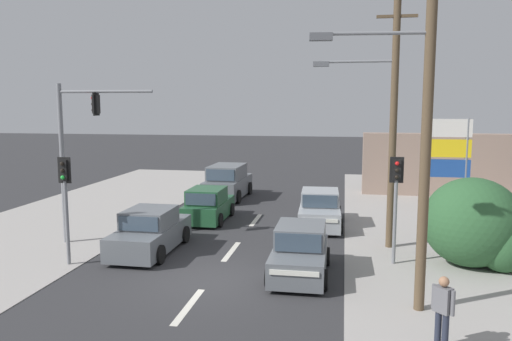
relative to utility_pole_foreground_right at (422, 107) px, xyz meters
name	(u,v)px	position (x,y,z in m)	size (l,w,h in m)	color
ground_plane	(209,280)	(-5.74, 1.21, -5.17)	(140.00, 140.00, 0.00)	#303033
lane_dash_near	(189,306)	(-5.74, -0.79, -5.17)	(0.20, 2.40, 0.01)	silver
lane_dash_mid	(231,251)	(-5.74, 4.21, -5.17)	(0.20, 2.40, 0.01)	silver
lane_dash_far	(256,220)	(-5.74, 9.21, -5.17)	(0.20, 2.40, 0.01)	silver
kerb_right_verge	(509,275)	(3.26, 3.21, -5.16)	(10.00, 44.00, 0.02)	#A39E99
kerb_left_verge	(34,233)	(-14.24, 5.21, -5.16)	(8.00, 40.00, 0.02)	#A39E99
utility_pole_foreground_right	(422,107)	(0.00, 0.00, 0.00)	(3.78, 0.53, 9.62)	brown
utility_pole_midground_right	(390,110)	(-0.27, 5.73, -0.12)	(3.78, 0.31, 9.38)	brown
traffic_signal_mast	(75,143)	(-11.67, 4.26, -1.34)	(3.69, 0.44, 6.00)	slate
pedestal_signal_right_kerb	(396,192)	(-0.15, 3.74, -2.75)	(0.44, 0.29, 3.56)	slate
pedestal_signal_left_kerb	(65,192)	(-10.67, 1.80, -2.75)	(0.44, 0.29, 3.56)	slate
shopping_plaza_sign	(447,153)	(2.96, 11.84, -2.19)	(2.10, 0.16, 4.60)	slate
roadside_bush	(477,226)	(2.43, 3.93, -3.80)	(3.25, 2.79, 2.91)	#2D5B33
shopfront_wall_far	(470,165)	(5.26, 17.21, -3.37)	(12.00, 1.00, 3.60)	gray
sedan_receding_far	(320,210)	(-2.82, 8.66, -4.47)	(2.02, 4.30, 1.56)	#A3A8AD
suv_kerbside_parked	(228,183)	(-8.25, 14.29, -4.29)	(2.16, 4.59, 1.90)	slate
hatchback_oncoming_mid	(208,206)	(-7.84, 8.68, -4.47)	(1.79, 3.64, 1.53)	#235633
hatchback_oncoming_near	(300,252)	(-3.11, 2.21, -4.47)	(1.79, 3.65, 1.53)	slate
sedan_crossing_left	(150,232)	(-8.59, 3.71, -4.47)	(1.91, 4.25, 1.56)	slate
pedestrian_at_kerb	(443,309)	(0.30, -2.08, -4.25)	(0.42, 0.43, 1.63)	#232838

